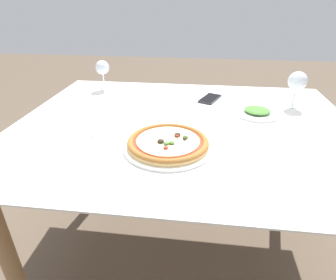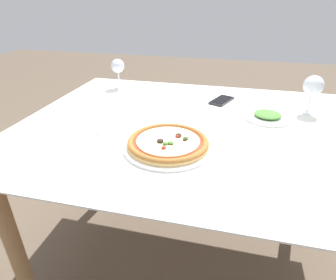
{
  "view_description": "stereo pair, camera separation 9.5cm",
  "coord_description": "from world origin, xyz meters",
  "px_view_note": "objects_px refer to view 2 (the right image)",
  "views": [
    {
      "loc": [
        0.06,
        -1.04,
        1.23
      ],
      "look_at": [
        -0.04,
        -0.21,
        0.79
      ],
      "focal_mm": 30.0,
      "sensor_mm": 36.0,
      "label": 1
    },
    {
      "loc": [
        0.16,
        -1.02,
        1.23
      ],
      "look_at": [
        -0.04,
        -0.21,
        0.79
      ],
      "focal_mm": 30.0,
      "sensor_mm": 36.0,
      "label": 2
    }
  ],
  "objects_px": {
    "wine_glass_far_right": "(313,86)",
    "side_plate": "(267,116)",
    "wine_glass_far_left": "(118,67)",
    "cell_phone": "(222,100)",
    "fork": "(105,124)",
    "pizza_plate": "(168,143)",
    "dining_table": "(189,142)"
  },
  "relations": [
    {
      "from": "wine_glass_far_right",
      "to": "side_plate",
      "type": "bearing_deg",
      "value": -146.92
    },
    {
      "from": "wine_glass_far_left",
      "to": "cell_phone",
      "type": "distance_m",
      "value": 0.59
    },
    {
      "from": "fork",
      "to": "wine_glass_far_left",
      "type": "xyz_separation_m",
      "value": [
        -0.14,
        0.49,
        0.11
      ]
    },
    {
      "from": "pizza_plate",
      "to": "side_plate",
      "type": "bearing_deg",
      "value": 44.62
    },
    {
      "from": "wine_glass_far_right",
      "to": "wine_glass_far_left",
      "type": "bearing_deg",
      "value": 170.99
    },
    {
      "from": "dining_table",
      "to": "wine_glass_far_right",
      "type": "height_order",
      "value": "wine_glass_far_right"
    },
    {
      "from": "fork",
      "to": "wine_glass_far_right",
      "type": "xyz_separation_m",
      "value": [
        0.82,
        0.33,
        0.12
      ]
    },
    {
      "from": "wine_glass_far_right",
      "to": "cell_phone",
      "type": "height_order",
      "value": "wine_glass_far_right"
    },
    {
      "from": "wine_glass_far_left",
      "to": "dining_table",
      "type": "bearing_deg",
      "value": -40.73
    },
    {
      "from": "fork",
      "to": "wine_glass_far_right",
      "type": "relative_size",
      "value": 1.03
    },
    {
      "from": "wine_glass_far_left",
      "to": "side_plate",
      "type": "xyz_separation_m",
      "value": [
        0.78,
        -0.27,
        -0.1
      ]
    },
    {
      "from": "dining_table",
      "to": "cell_phone",
      "type": "bearing_deg",
      "value": 70.62
    },
    {
      "from": "wine_glass_far_left",
      "to": "side_plate",
      "type": "bearing_deg",
      "value": -19.0
    },
    {
      "from": "wine_glass_far_left",
      "to": "cell_phone",
      "type": "height_order",
      "value": "wine_glass_far_left"
    },
    {
      "from": "cell_phone",
      "to": "pizza_plate",
      "type": "bearing_deg",
      "value": -106.03
    },
    {
      "from": "fork",
      "to": "side_plate",
      "type": "distance_m",
      "value": 0.68
    },
    {
      "from": "side_plate",
      "to": "wine_glass_far_right",
      "type": "bearing_deg",
      "value": 33.08
    },
    {
      "from": "dining_table",
      "to": "cell_phone",
      "type": "relative_size",
      "value": 8.59
    },
    {
      "from": "cell_phone",
      "to": "side_plate",
      "type": "distance_m",
      "value": 0.26
    },
    {
      "from": "wine_glass_far_right",
      "to": "dining_table",
      "type": "bearing_deg",
      "value": -152.58
    },
    {
      "from": "cell_phone",
      "to": "side_plate",
      "type": "xyz_separation_m",
      "value": [
        0.2,
        -0.17,
        0.01
      ]
    },
    {
      "from": "fork",
      "to": "dining_table",
      "type": "bearing_deg",
      "value": 13.91
    },
    {
      "from": "dining_table",
      "to": "fork",
      "type": "relative_size",
      "value": 8.09
    },
    {
      "from": "dining_table",
      "to": "side_plate",
      "type": "bearing_deg",
      "value": 23.85
    },
    {
      "from": "pizza_plate",
      "to": "side_plate",
      "type": "xyz_separation_m",
      "value": [
        0.35,
        0.34,
        -0.01
      ]
    },
    {
      "from": "wine_glass_far_right",
      "to": "side_plate",
      "type": "relative_size",
      "value": 0.87
    },
    {
      "from": "wine_glass_far_left",
      "to": "side_plate",
      "type": "relative_size",
      "value": 0.82
    },
    {
      "from": "fork",
      "to": "cell_phone",
      "type": "bearing_deg",
      "value": 41.24
    },
    {
      "from": "fork",
      "to": "cell_phone",
      "type": "distance_m",
      "value": 0.58
    },
    {
      "from": "dining_table",
      "to": "pizza_plate",
      "type": "relative_size",
      "value": 4.49
    },
    {
      "from": "wine_glass_far_right",
      "to": "fork",
      "type": "bearing_deg",
      "value": -157.78
    },
    {
      "from": "pizza_plate",
      "to": "wine_glass_far_left",
      "type": "xyz_separation_m",
      "value": [
        -0.43,
        0.61,
        0.1
      ]
    }
  ]
}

